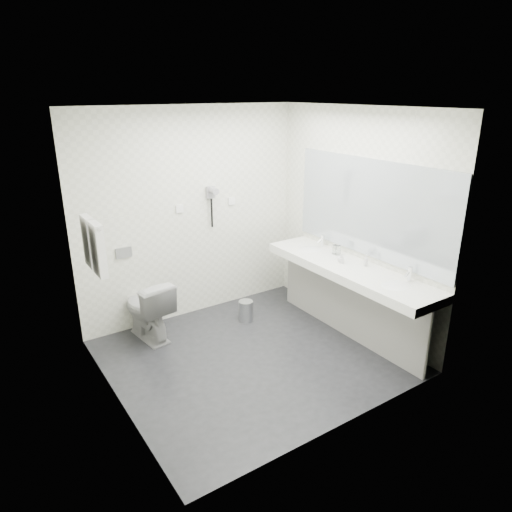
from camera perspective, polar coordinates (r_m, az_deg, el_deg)
floor at (r=5.00m, az=-0.48°, el=-12.22°), size 2.80×2.80×0.00m
ceiling at (r=4.24m, az=-0.58°, el=17.76°), size 2.80×2.80×0.00m
wall_back at (r=5.55m, az=-7.95°, el=5.00°), size 2.80×0.00×2.80m
wall_front at (r=3.52m, az=11.20°, el=-4.04°), size 2.80×0.00×2.80m
wall_left at (r=3.92m, az=-17.90°, el=-2.14°), size 0.00×2.60×2.60m
wall_right at (r=5.33m, az=12.19°, el=4.11°), size 0.00×2.60×2.60m
vanity_counter at (r=5.15m, az=11.26°, el=-1.67°), size 0.55×2.20×0.10m
vanity_panel at (r=5.33m, az=11.15°, el=-5.87°), size 0.03×2.15×0.75m
vanity_post_near at (r=4.77m, az=20.29°, el=-10.04°), size 0.06×0.06×0.75m
vanity_post_far at (r=6.06m, az=4.47°, el=-2.33°), size 0.06×0.06×0.75m
mirror at (r=5.14m, az=13.82°, el=5.71°), size 0.02×2.20×1.05m
basin_near at (r=4.74m, az=16.80°, el=-3.63°), size 0.40×0.31×0.05m
basin_far at (r=5.58m, az=6.62°, el=0.68°), size 0.40×0.31×0.05m
faucet_near at (r=4.85m, az=18.39°, el=-2.11°), size 0.04×0.04×0.15m
faucet_far at (r=5.68m, az=8.16°, el=1.89°), size 0.04×0.04×0.15m
soap_bottle_a at (r=5.17m, az=10.49°, el=-0.38°), size 0.06×0.06×0.10m
soap_bottle_b at (r=5.22m, az=10.34°, el=-0.25°), size 0.09×0.09×0.08m
soap_bottle_c at (r=5.14m, az=13.37°, el=-0.52°), size 0.05×0.05×0.13m
glass_left at (r=5.42m, az=10.04°, el=0.70°), size 0.08×0.08×0.11m
glass_right at (r=5.44m, az=9.68°, el=0.78°), size 0.07×0.07×0.11m
toilet at (r=5.32m, az=-13.22°, el=-6.36°), size 0.48×0.74×0.70m
flush_plate at (r=5.33m, az=-15.93°, el=0.40°), size 0.18×0.02×0.12m
pedal_bin at (r=5.65m, az=-1.25°, el=-6.82°), size 0.19×0.19×0.24m
bin_lid at (r=5.59m, az=-1.26°, el=-5.65°), size 0.17×0.17×0.01m
towel_rail at (r=4.35m, az=-19.79°, el=3.96°), size 0.02×0.62×0.02m
towel_near at (r=4.28m, az=-18.83°, el=0.75°), size 0.07×0.24×0.48m
towel_far at (r=4.54m, az=-19.80°, el=1.70°), size 0.07×0.24×0.48m
dryer_cradle at (r=5.58m, az=-5.61°, el=7.80°), size 0.10×0.04×0.14m
dryer_barrel at (r=5.51m, az=-5.27°, el=7.99°), size 0.08×0.14×0.08m
dryer_cord at (r=5.62m, az=-5.45°, el=5.29°), size 0.02×0.02×0.35m
switch_plate_a at (r=5.46m, az=-9.36°, el=5.74°), size 0.09×0.02×0.09m
switch_plate_b at (r=5.77m, az=-3.01°, el=6.75°), size 0.09×0.02×0.09m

